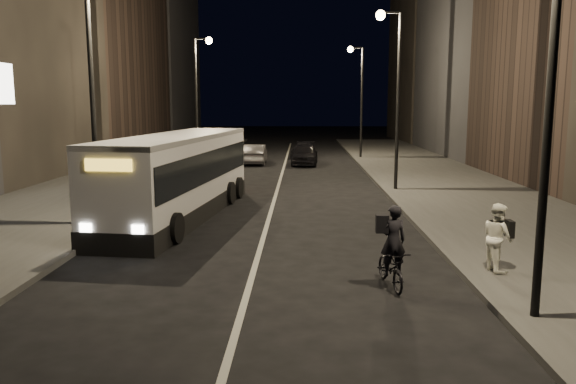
# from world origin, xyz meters

# --- Properties ---
(ground) EXTENTS (180.00, 180.00, 0.00)m
(ground) POSITION_xyz_m (0.00, 0.00, 0.00)
(ground) COLOR black
(ground) RESTS_ON ground
(sidewalk_right) EXTENTS (7.00, 70.00, 0.16)m
(sidewalk_right) POSITION_xyz_m (8.50, 14.00, 0.08)
(sidewalk_right) COLOR #363734
(sidewalk_right) RESTS_ON ground
(sidewalk_left) EXTENTS (7.00, 70.00, 0.16)m
(sidewalk_left) POSITION_xyz_m (-8.50, 14.00, 0.08)
(sidewalk_left) COLOR #363734
(sidewalk_left) RESTS_ON ground
(building_row_right) EXTENTS (8.00, 61.00, 21.00)m
(building_row_right) POSITION_xyz_m (16.00, 27.50, 10.50)
(building_row_right) COLOR black
(building_row_right) RESTS_ON ground
(building_row_left) EXTENTS (8.00, 61.00, 22.00)m
(building_row_left) POSITION_xyz_m (-16.00, 28.50, 11.00)
(building_row_left) COLOR black
(building_row_left) RESTS_ON ground
(streetlight_right_near) EXTENTS (1.20, 0.44, 8.12)m
(streetlight_right_near) POSITION_xyz_m (5.33, -4.00, 5.36)
(streetlight_right_near) COLOR black
(streetlight_right_near) RESTS_ON sidewalk_right
(streetlight_right_mid) EXTENTS (1.20, 0.44, 8.12)m
(streetlight_right_mid) POSITION_xyz_m (5.33, 12.00, 5.36)
(streetlight_right_mid) COLOR black
(streetlight_right_mid) RESTS_ON sidewalk_right
(streetlight_right_far) EXTENTS (1.20, 0.44, 8.12)m
(streetlight_right_far) POSITION_xyz_m (5.33, 28.00, 5.36)
(streetlight_right_far) COLOR black
(streetlight_right_far) RESTS_ON sidewalk_right
(streetlight_left_near) EXTENTS (1.20, 0.44, 8.12)m
(streetlight_left_near) POSITION_xyz_m (-5.33, 4.00, 5.36)
(streetlight_left_near) COLOR black
(streetlight_left_near) RESTS_ON sidewalk_left
(streetlight_left_far) EXTENTS (1.20, 0.44, 8.12)m
(streetlight_left_far) POSITION_xyz_m (-5.33, 22.00, 5.36)
(streetlight_left_far) COLOR black
(streetlight_left_far) RESTS_ON sidewalk_left
(city_bus) EXTENTS (3.64, 11.36, 3.02)m
(city_bus) POSITION_xyz_m (-3.29, 6.00, 1.64)
(city_bus) COLOR silver
(city_bus) RESTS_ON ground
(cyclist_on_bicycle) EXTENTS (0.84, 1.74, 1.93)m
(cyclist_on_bicycle) POSITION_xyz_m (3.22, -1.93, 0.64)
(cyclist_on_bicycle) COLOR black
(cyclist_on_bicycle) RESTS_ON ground
(pedestrian_woman) EXTENTS (0.77, 0.91, 1.64)m
(pedestrian_woman) POSITION_xyz_m (5.86, -1.08, 0.98)
(pedestrian_woman) COLOR white
(pedestrian_woman) RESTS_ON sidewalk_right
(car_near) EXTENTS (1.90, 4.28, 1.43)m
(car_near) POSITION_xyz_m (1.37, 23.77, 0.72)
(car_near) COLOR black
(car_near) RESTS_ON ground
(car_mid) EXTENTS (1.48, 4.14, 1.36)m
(car_mid) POSITION_xyz_m (-2.04, 24.28, 0.68)
(car_mid) COLOR #38373A
(car_mid) RESTS_ON ground
(car_far) EXTENTS (2.05, 4.24, 1.19)m
(car_far) POSITION_xyz_m (1.30, 28.86, 0.59)
(car_far) COLOR black
(car_far) RESTS_ON ground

